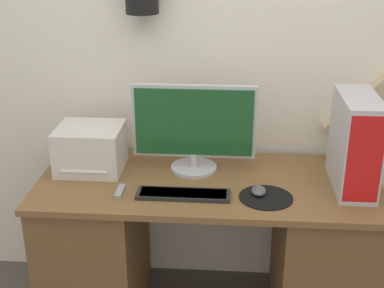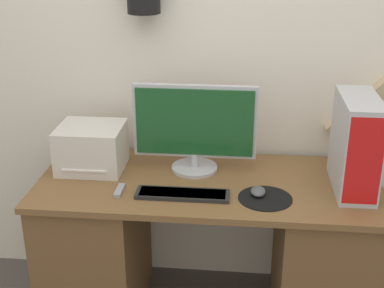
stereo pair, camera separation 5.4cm
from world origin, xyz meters
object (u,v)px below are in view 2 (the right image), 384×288
at_px(monitor, 195,126).
at_px(printer, 92,148).
at_px(mouse, 258,191).
at_px(remote_control, 119,191).
at_px(computer_tower, 356,144).
at_px(keyboard, 183,194).

xyz_separation_m(monitor, printer, (-0.50, -0.04, -0.12)).
distance_m(mouse, remote_control, 0.62).
xyz_separation_m(mouse, remote_control, (-0.62, -0.03, -0.01)).
height_order(computer_tower, remote_control, computer_tower).
relative_size(keyboard, computer_tower, 0.97).
bearing_deg(keyboard, remote_control, 178.13).
distance_m(monitor, keyboard, 0.36).
bearing_deg(printer, keyboard, -28.00).
bearing_deg(mouse, computer_tower, 15.34).
relative_size(computer_tower, printer, 1.38).
xyz_separation_m(keyboard, mouse, (0.33, 0.04, 0.01)).
bearing_deg(mouse, keyboard, -173.27).
bearing_deg(keyboard, mouse, 6.73).
bearing_deg(computer_tower, printer, 175.47).
height_order(monitor, mouse, monitor).
height_order(keyboard, printer, printer).
bearing_deg(monitor, remote_control, -138.30).
xyz_separation_m(monitor, keyboard, (-0.03, -0.29, -0.21)).
relative_size(printer, remote_control, 2.61).
bearing_deg(mouse, printer, 165.20).
xyz_separation_m(printer, remote_control, (0.19, -0.24, -0.10)).
height_order(computer_tower, printer, computer_tower).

